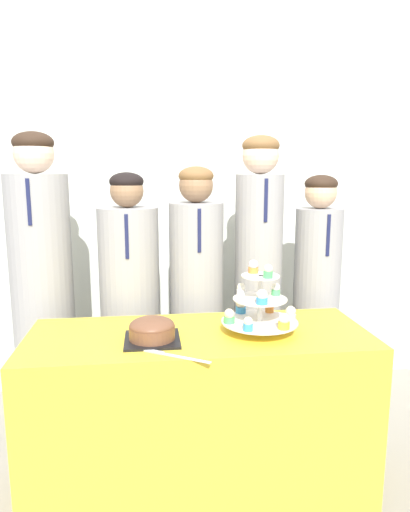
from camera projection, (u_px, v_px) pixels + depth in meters
The scene contains 10 objects.
wall_back at pixel (179, 185), 2.95m from camera, with size 9.00×0.06×2.70m.
table at pixel (199, 414), 2.01m from camera, with size 1.45×0.56×0.75m.
round_cake at pixel (152, 330), 1.84m from camera, with size 0.22×0.22×0.10m.
cake_knife at pixel (165, 354), 1.71m from camera, with size 0.25×0.17×0.01m.
cupcake_stand at pixel (260, 305), 1.93m from camera, with size 0.33×0.33×0.31m.
student_0 at pixel (43, 299), 2.38m from camera, with size 0.32×0.32×1.63m.
student_1 at pixel (131, 315), 2.46m from camera, with size 0.32×0.32×1.43m.
student_2 at pixel (197, 308), 2.50m from camera, with size 0.29×0.29×1.46m.
student_3 at pixel (258, 288), 2.52m from camera, with size 0.26×0.26×1.62m.
student_4 at pixel (316, 306), 2.58m from camera, with size 0.26×0.26×1.41m.
Camera 1 is at (-0.21, -1.56, 1.42)m, focal length 32.00 mm.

